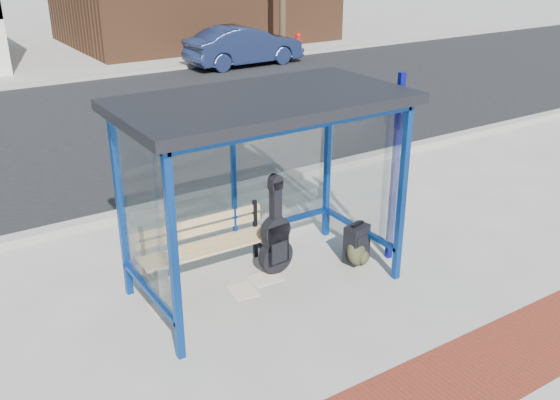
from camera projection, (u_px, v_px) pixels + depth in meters
ground at (265, 285)px, 7.85m from camera, size 120.00×120.00×0.00m
curb_near at (171, 204)px, 10.06m from camera, size 60.00×0.25×0.12m
street_asphalt at (79, 130)px, 14.02m from camera, size 60.00×10.00×0.00m
curb_far at (27, 85)px, 17.93m from camera, size 60.00×0.25×0.12m
far_sidewalk at (13, 75)px, 19.42m from camera, size 60.00×4.00×0.01m
bus_shelter at (261, 125)px, 7.09m from camera, size 3.30×1.80×2.42m
bench at (206, 243)px, 7.88m from camera, size 1.78×0.47×0.83m
guitar_bag at (276, 240)px, 7.98m from camera, size 0.47×0.17×1.28m
suitcase at (357, 244)px, 8.31m from camera, size 0.37×0.28×0.58m
backpack at (357, 253)px, 8.27m from camera, size 0.37×0.36×0.37m
sign_post at (396, 159)px, 7.97m from camera, size 0.13×0.31×2.53m
newspaper_a at (163, 308)px, 7.36m from camera, size 0.27×0.34×0.01m
newspaper_b at (243, 291)px, 7.72m from camera, size 0.35×0.42×0.01m
newspaper_c at (265, 278)px, 7.99m from camera, size 0.41×0.33×0.01m
parked_car at (244, 46)px, 20.66m from camera, size 3.99×1.49×1.30m
fire_hydrant at (298, 41)px, 23.14m from camera, size 0.31×0.21×0.71m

